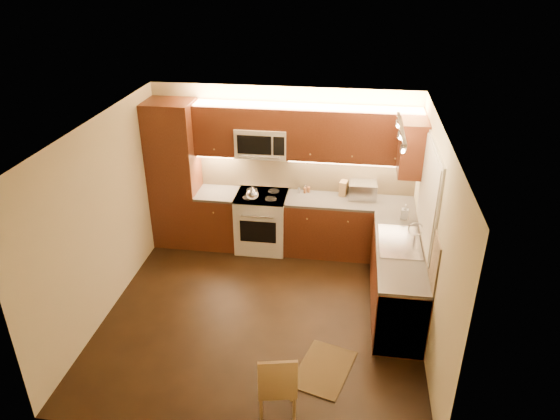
% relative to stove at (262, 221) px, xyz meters
% --- Properties ---
extents(floor, '(4.00, 4.00, 0.01)m').
position_rel_stove_xyz_m(floor, '(0.30, -1.68, -0.46)').
color(floor, black).
rests_on(floor, ground).
extents(ceiling, '(4.00, 4.00, 0.01)m').
position_rel_stove_xyz_m(ceiling, '(0.30, -1.68, 2.04)').
color(ceiling, beige).
rests_on(ceiling, ground).
extents(wall_back, '(4.00, 0.01, 2.50)m').
position_rel_stove_xyz_m(wall_back, '(0.30, 0.32, 0.79)').
color(wall_back, beige).
rests_on(wall_back, ground).
extents(wall_front, '(4.00, 0.01, 2.50)m').
position_rel_stove_xyz_m(wall_front, '(0.30, -3.67, 0.79)').
color(wall_front, beige).
rests_on(wall_front, ground).
extents(wall_left, '(0.01, 4.00, 2.50)m').
position_rel_stove_xyz_m(wall_left, '(-1.70, -1.68, 0.79)').
color(wall_left, beige).
rests_on(wall_left, ground).
extents(wall_right, '(0.01, 4.00, 2.50)m').
position_rel_stove_xyz_m(wall_right, '(2.30, -1.68, 0.79)').
color(wall_right, beige).
rests_on(wall_right, ground).
extents(pantry, '(0.70, 0.60, 2.30)m').
position_rel_stove_xyz_m(pantry, '(-1.35, 0.02, 0.69)').
color(pantry, '#401D0D').
rests_on(pantry, floor).
extents(base_cab_back_left, '(0.62, 0.60, 0.86)m').
position_rel_stove_xyz_m(base_cab_back_left, '(-0.69, 0.02, -0.03)').
color(base_cab_back_left, '#401D0D').
rests_on(base_cab_back_left, floor).
extents(counter_back_left, '(0.62, 0.60, 0.04)m').
position_rel_stove_xyz_m(counter_back_left, '(-0.69, 0.02, 0.42)').
color(counter_back_left, '#393734').
rests_on(counter_back_left, base_cab_back_left).
extents(base_cab_back_right, '(1.92, 0.60, 0.86)m').
position_rel_stove_xyz_m(base_cab_back_right, '(1.34, 0.02, -0.03)').
color(base_cab_back_right, '#401D0D').
rests_on(base_cab_back_right, floor).
extents(counter_back_right, '(1.92, 0.60, 0.04)m').
position_rel_stove_xyz_m(counter_back_right, '(1.34, 0.02, 0.42)').
color(counter_back_right, '#393734').
rests_on(counter_back_right, base_cab_back_right).
extents(base_cab_right, '(0.60, 2.00, 0.86)m').
position_rel_stove_xyz_m(base_cab_right, '(2.00, -1.28, -0.03)').
color(base_cab_right, '#401D0D').
rests_on(base_cab_right, floor).
extents(counter_right, '(0.60, 2.00, 0.04)m').
position_rel_stove_xyz_m(counter_right, '(2.00, -1.28, 0.42)').
color(counter_right, '#393734').
rests_on(counter_right, base_cab_right).
extents(dishwasher, '(0.58, 0.60, 0.84)m').
position_rel_stove_xyz_m(dishwasher, '(2.00, -1.98, -0.03)').
color(dishwasher, silver).
rests_on(dishwasher, floor).
extents(backsplash_back, '(3.30, 0.02, 0.60)m').
position_rel_stove_xyz_m(backsplash_back, '(0.65, 0.31, 0.74)').
color(backsplash_back, tan).
rests_on(backsplash_back, wall_back).
extents(backsplash_right, '(0.02, 2.00, 0.60)m').
position_rel_stove_xyz_m(backsplash_right, '(2.29, -1.28, 0.74)').
color(backsplash_right, tan).
rests_on(backsplash_right, wall_right).
extents(upper_cab_back_left, '(0.62, 0.35, 0.75)m').
position_rel_stove_xyz_m(upper_cab_back_left, '(-0.69, 0.15, 1.42)').
color(upper_cab_back_left, '#401D0D').
rests_on(upper_cab_back_left, wall_back).
extents(upper_cab_back_right, '(1.92, 0.35, 0.75)m').
position_rel_stove_xyz_m(upper_cab_back_right, '(1.34, 0.15, 1.42)').
color(upper_cab_back_right, '#401D0D').
rests_on(upper_cab_back_right, wall_back).
extents(upper_cab_bridge, '(0.76, 0.35, 0.31)m').
position_rel_stove_xyz_m(upper_cab_bridge, '(0.00, 0.15, 1.63)').
color(upper_cab_bridge, '#401D0D').
rests_on(upper_cab_bridge, wall_back).
extents(upper_cab_right_corner, '(0.35, 0.50, 0.75)m').
position_rel_stove_xyz_m(upper_cab_right_corner, '(2.12, -0.28, 1.42)').
color(upper_cab_right_corner, '#401D0D').
rests_on(upper_cab_right_corner, wall_right).
extents(stove, '(0.76, 0.65, 0.92)m').
position_rel_stove_xyz_m(stove, '(0.00, 0.00, 0.00)').
color(stove, silver).
rests_on(stove, floor).
extents(microwave, '(0.76, 0.38, 0.44)m').
position_rel_stove_xyz_m(microwave, '(0.00, 0.14, 1.26)').
color(microwave, silver).
rests_on(microwave, wall_back).
extents(window_frame, '(0.03, 1.44, 1.24)m').
position_rel_stove_xyz_m(window_frame, '(2.29, -1.12, 1.14)').
color(window_frame, silver).
rests_on(window_frame, wall_right).
extents(window_blinds, '(0.02, 1.36, 1.16)m').
position_rel_stove_xyz_m(window_blinds, '(2.27, -1.12, 1.14)').
color(window_blinds, silver).
rests_on(window_blinds, wall_right).
extents(sink, '(0.52, 0.86, 0.15)m').
position_rel_stove_xyz_m(sink, '(2.00, -1.12, 0.52)').
color(sink, silver).
rests_on(sink, counter_right).
extents(faucet, '(0.20, 0.04, 0.30)m').
position_rel_stove_xyz_m(faucet, '(2.18, -1.12, 0.59)').
color(faucet, silver).
rests_on(faucet, counter_right).
extents(track_light_bar, '(0.04, 1.20, 0.03)m').
position_rel_stove_xyz_m(track_light_bar, '(1.85, -1.27, 2.00)').
color(track_light_bar, silver).
rests_on(track_light_bar, ceiling).
extents(kettle, '(0.20, 0.20, 0.21)m').
position_rel_stove_xyz_m(kettle, '(-0.10, -0.18, 0.57)').
color(kettle, silver).
rests_on(kettle, stove).
extents(toaster_oven, '(0.42, 0.32, 0.25)m').
position_rel_stove_xyz_m(toaster_oven, '(1.52, 0.14, 0.56)').
color(toaster_oven, silver).
rests_on(toaster_oven, counter_back_right).
extents(knife_block, '(0.14, 0.18, 0.22)m').
position_rel_stove_xyz_m(knife_block, '(1.23, 0.21, 0.55)').
color(knife_block, olive).
rests_on(knife_block, counter_back_right).
extents(spice_jar_a, '(0.05, 0.05, 0.10)m').
position_rel_stove_xyz_m(spice_jar_a, '(0.56, 0.18, 0.49)').
color(spice_jar_a, silver).
rests_on(spice_jar_a, counter_back_right).
extents(spice_jar_b, '(0.06, 0.06, 0.09)m').
position_rel_stove_xyz_m(spice_jar_b, '(0.70, 0.23, 0.48)').
color(spice_jar_b, brown).
rests_on(spice_jar_b, counter_back_right).
extents(spice_jar_c, '(0.06, 0.06, 0.11)m').
position_rel_stove_xyz_m(spice_jar_c, '(0.65, 0.26, 0.49)').
color(spice_jar_c, silver).
rests_on(spice_jar_c, counter_back_right).
extents(spice_jar_d, '(0.05, 0.05, 0.09)m').
position_rel_stove_xyz_m(spice_jar_d, '(0.65, 0.19, 0.48)').
color(spice_jar_d, brown).
rests_on(spice_jar_d, counter_back_right).
extents(soap_bottle, '(0.11, 0.11, 0.21)m').
position_rel_stove_xyz_m(soap_bottle, '(2.10, -0.45, 0.55)').
color(soap_bottle, '#B0B1B5').
rests_on(soap_bottle, counter_right).
extents(rug, '(0.75, 0.94, 0.01)m').
position_rel_stove_xyz_m(rug, '(1.16, -2.58, -0.45)').
color(rug, black).
rests_on(rug, floor).
extents(dining_chair, '(0.45, 0.45, 0.85)m').
position_rel_stove_xyz_m(dining_chair, '(0.73, -3.27, -0.03)').
color(dining_chair, olive).
rests_on(dining_chair, floor).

